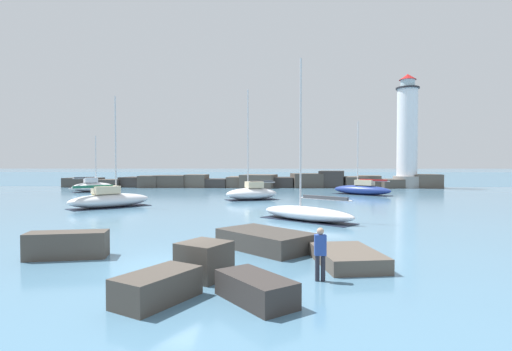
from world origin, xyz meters
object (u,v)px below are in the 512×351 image
object	(u,v)px
person_on_rocks	(320,251)
sailboat_moored_1	(110,199)
sailboat_moored_2	(362,189)
mooring_buoy_orange_near	(94,193)
lighthouse	(407,137)
sailboat_moored_0	(307,213)
sailboat_moored_4	(93,186)
sailboat_moored_3	(252,193)

from	to	relation	value
person_on_rocks	sailboat_moored_1	bearing A→B (deg)	125.71
sailboat_moored_2	mooring_buoy_orange_near	world-z (taller)	sailboat_moored_2
lighthouse	sailboat_moored_1	distance (m)	45.88
sailboat_moored_0	mooring_buoy_orange_near	bearing A→B (deg)	139.13
sailboat_moored_2	sailboat_moored_4	xyz separation A→B (m)	(-34.28, 4.13, 0.04)
sailboat_moored_4	mooring_buoy_orange_near	size ratio (longest dim) A/B	8.34
sailboat_moored_4	sailboat_moored_3	bearing A→B (deg)	-27.51
sailboat_moored_0	sailboat_moored_2	size ratio (longest dim) A/B	1.20
lighthouse	sailboat_moored_0	world-z (taller)	lighthouse
sailboat_moored_0	sailboat_moored_3	size ratio (longest dim) A/B	0.94
sailboat_moored_0	sailboat_moored_1	world-z (taller)	sailboat_moored_0
lighthouse	sailboat_moored_2	bearing A→B (deg)	-125.40
sailboat_moored_1	sailboat_moored_4	bearing A→B (deg)	117.47
sailboat_moored_1	sailboat_moored_4	size ratio (longest dim) A/B	1.28
sailboat_moored_1	person_on_rocks	distance (m)	25.61
sailboat_moored_1	lighthouse	bearing A→B (deg)	39.72
sailboat_moored_1	sailboat_moored_4	distance (m)	21.01
sailboat_moored_0	sailboat_moored_4	xyz separation A→B (m)	(-25.55, 26.10, 0.19)
lighthouse	sailboat_moored_2	size ratio (longest dim) A/B	1.99
sailboat_moored_1	sailboat_moored_3	world-z (taller)	sailboat_moored_3
sailboat_moored_0	sailboat_moored_2	world-z (taller)	sailboat_moored_0
sailboat_moored_1	mooring_buoy_orange_near	xyz separation A→B (m)	(-6.52, 11.90, -0.34)
sailboat_moored_1	person_on_rocks	xyz separation A→B (m)	(14.94, -20.79, 0.25)
lighthouse	person_on_rocks	xyz separation A→B (m)	(-19.92, -49.75, -6.85)
sailboat_moored_1	sailboat_moored_3	bearing A→B (deg)	32.52
sailboat_moored_0	sailboat_moored_4	bearing A→B (deg)	134.39
sailboat_moored_2	person_on_rocks	distance (m)	36.59
sailboat_moored_4	sailboat_moored_2	bearing A→B (deg)	-6.87
sailboat_moored_0	sailboat_moored_3	world-z (taller)	sailboat_moored_3
mooring_buoy_orange_near	person_on_rocks	world-z (taller)	person_on_rocks
sailboat_moored_3	sailboat_moored_4	world-z (taller)	sailboat_moored_3
sailboat_moored_4	person_on_rocks	world-z (taller)	sailboat_moored_4
sailboat_moored_2	mooring_buoy_orange_near	distance (m)	31.22
sailboat_moored_0	sailboat_moored_1	xyz separation A→B (m)	(-15.86, 7.47, 0.16)
sailboat_moored_4	mooring_buoy_orange_near	world-z (taller)	sailboat_moored_4
sailboat_moored_0	sailboat_moored_2	bearing A→B (deg)	68.35
lighthouse	person_on_rocks	bearing A→B (deg)	-111.82
sailboat_moored_1	sailboat_moored_3	size ratio (longest dim) A/B	0.84
sailboat_moored_1	sailboat_moored_4	xyz separation A→B (m)	(-9.69, 18.64, 0.03)
sailboat_moored_0	sailboat_moored_1	bearing A→B (deg)	154.79
sailboat_moored_4	sailboat_moored_0	bearing A→B (deg)	-45.61
sailboat_moored_1	mooring_buoy_orange_near	world-z (taller)	sailboat_moored_1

